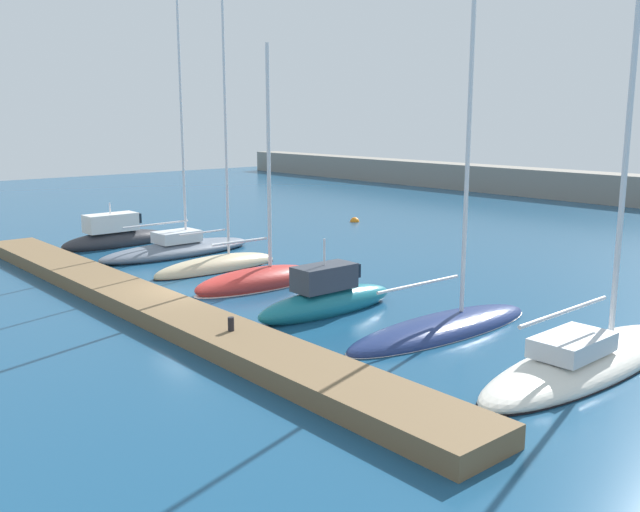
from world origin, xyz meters
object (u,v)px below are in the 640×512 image
at_px(motorboat_charcoal_nearest, 116,237).
at_px(sailboat_ivory_seventh, 586,356).
at_px(sailboat_sand_third, 217,265).
at_px(sailboat_slate_second, 177,248).
at_px(sailboat_red_fourth, 258,280).
at_px(motorboat_teal_fifth, 327,298).
at_px(sailboat_navy_sixth, 442,326).
at_px(mooring_buoy_orange, 355,222).
at_px(dock_bollard, 231,324).

distance_m(motorboat_charcoal_nearest, sailboat_ivory_seventh, 27.57).
bearing_deg(sailboat_sand_third, sailboat_slate_second, 82.82).
distance_m(motorboat_charcoal_nearest, sailboat_red_fourth, 13.23).
xyz_separation_m(motorboat_charcoal_nearest, motorboat_teal_fifth, (18.14, 0.08, 0.03)).
xyz_separation_m(sailboat_slate_second, sailboat_navy_sixth, (17.96, 0.14, -0.15)).
height_order(sailboat_slate_second, mooring_buoy_orange, sailboat_slate_second).
relative_size(motorboat_charcoal_nearest, motorboat_teal_fifth, 1.01).
relative_size(sailboat_slate_second, sailboat_navy_sixth, 0.88).
bearing_deg(sailboat_ivory_seventh, sailboat_sand_third, 92.12).
bearing_deg(motorboat_teal_fifth, mooring_buoy_orange, 44.47).
xyz_separation_m(sailboat_slate_second, sailboat_sand_third, (4.59, -0.45, -0.15)).
xyz_separation_m(sailboat_navy_sixth, dock_bollard, (-3.16, -6.49, 0.61)).
bearing_deg(sailboat_navy_sixth, dock_bollard, 155.76).
distance_m(sailboat_sand_third, mooring_buoy_orange, 17.16).
relative_size(sailboat_slate_second, motorboat_teal_fifth, 2.31).
bearing_deg(dock_bollard, motorboat_teal_fifth, 103.39).
bearing_deg(motorboat_teal_fifth, sailboat_ivory_seventh, -78.21).
relative_size(motorboat_charcoal_nearest, sailboat_sand_third, 0.45).
relative_size(sailboat_sand_third, dock_bollard, 31.97).
height_order(sailboat_red_fourth, mooring_buoy_orange, sailboat_red_fourth).
relative_size(sailboat_navy_sixth, sailboat_ivory_seventh, 0.83).
bearing_deg(motorboat_teal_fifth, sailboat_red_fourth, 86.33).
bearing_deg(sailboat_slate_second, mooring_buoy_orange, 7.09).
xyz_separation_m(sailboat_navy_sixth, mooring_buoy_orange, (-20.40, 15.07, -0.21)).
xyz_separation_m(sailboat_ivory_seventh, dock_bollard, (-8.15, -6.96, 0.47)).
relative_size(sailboat_sand_third, mooring_buoy_orange, 22.00).
bearing_deg(sailboat_navy_sixth, sailboat_slate_second, 92.15).
height_order(motorboat_charcoal_nearest, sailboat_navy_sixth, sailboat_navy_sixth).
bearing_deg(motorboat_teal_fifth, sailboat_slate_second, 84.87).
relative_size(sailboat_red_fourth, sailboat_navy_sixth, 0.64).
bearing_deg(mooring_buoy_orange, sailboat_slate_second, -80.90).
xyz_separation_m(mooring_buoy_orange, dock_bollard, (17.24, -21.56, 0.82)).
bearing_deg(motorboat_charcoal_nearest, sailboat_red_fourth, -89.00).
bearing_deg(sailboat_sand_third, mooring_buoy_orange, 22.53).
relative_size(motorboat_charcoal_nearest, dock_bollard, 14.49).
xyz_separation_m(motorboat_charcoal_nearest, sailboat_sand_third, (9.13, 0.93, -0.30)).
xyz_separation_m(motorboat_teal_fifth, mooring_buoy_orange, (-16.04, 16.50, -0.54)).
distance_m(sailboat_slate_second, sailboat_ivory_seventh, 22.97).
height_order(motorboat_teal_fifth, sailboat_navy_sixth, sailboat_navy_sixth).
relative_size(mooring_buoy_orange, dock_bollard, 1.45).
xyz_separation_m(sailboat_red_fourth, motorboat_teal_fifth, (4.92, -0.34, 0.23)).
relative_size(sailboat_red_fourth, dock_bollard, 23.89).
distance_m(sailboat_slate_second, motorboat_teal_fifth, 13.66).
distance_m(motorboat_teal_fifth, dock_bollard, 5.21).
relative_size(motorboat_charcoal_nearest, sailboat_slate_second, 0.44).
bearing_deg(sailboat_red_fourth, sailboat_slate_second, 85.65).
distance_m(sailboat_slate_second, sailboat_red_fourth, 8.73).
distance_m(sailboat_sand_third, motorboat_teal_fifth, 9.06).
height_order(sailboat_slate_second, dock_bollard, sailboat_slate_second).
bearing_deg(mooring_buoy_orange, sailboat_ivory_seventh, -29.90).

